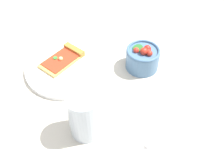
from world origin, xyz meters
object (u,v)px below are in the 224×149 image
plate (68,67)px  paper_napkin (118,25)px  pizza_slice_main (64,58)px  pepper_shaker (150,148)px  salad_bowl (143,58)px  soda_glass (85,116)px

plate → paper_napkin: 0.29m
pizza_slice_main → pepper_shaker: size_ratio=1.91×
pizza_slice_main → pepper_shaker: bearing=124.4°
plate → salad_bowl: bearing=-179.9°
pizza_slice_main → paper_napkin: 0.28m
soda_glass → pepper_shaker: bearing=152.4°
paper_napkin → soda_glass: bearing=77.5°
pizza_slice_main → salad_bowl: size_ratio=1.48×
soda_glass → pepper_shaker: (-0.15, 0.08, -0.02)m
soda_glass → plate: bearing=-73.9°
soda_glass → pepper_shaker: size_ratio=1.65×
paper_napkin → pepper_shaker: size_ratio=1.86×
plate → paper_napkin: size_ratio=1.80×
plate → soda_glass: soda_glass is taller
pizza_slice_main → salad_bowl: (-0.25, 0.03, 0.02)m
salad_bowl → pepper_shaker: (0.02, 0.31, 0.00)m
plate → paper_napkin: plate is taller
pizza_slice_main → paper_napkin: size_ratio=1.03×
plate → salad_bowl: (-0.24, -0.00, 0.03)m
salad_bowl → pepper_shaker: 0.31m
salad_bowl → pepper_shaker: bearing=86.6°
pizza_slice_main → salad_bowl: 0.25m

